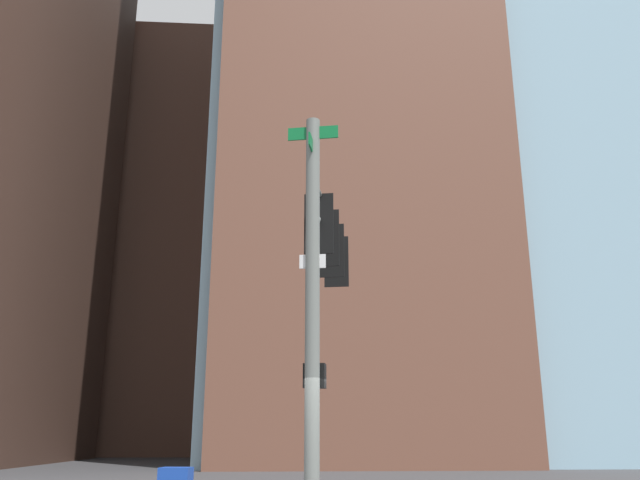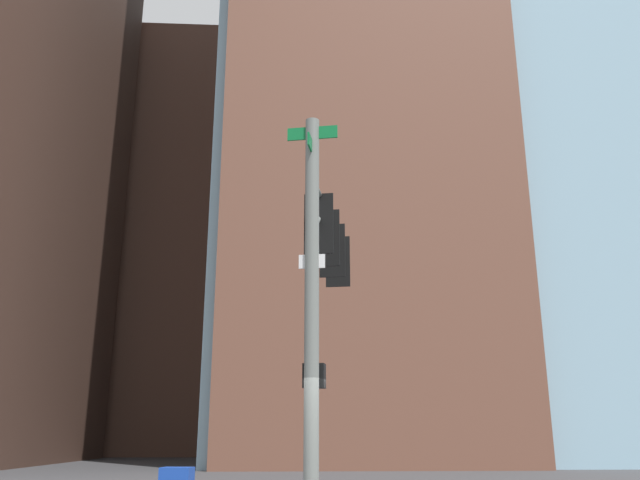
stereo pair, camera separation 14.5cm
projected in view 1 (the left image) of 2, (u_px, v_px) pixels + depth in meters
The scene contains 4 objects.
signal_pole_assembly at pixel (324, 268), 12.61m from camera, with size 4.62×1.45×7.10m.
building_brick_midblock at pixel (349, 187), 47.36m from camera, with size 21.52×16.94×37.66m, color brown.
building_glass_tower at pixel (422, 21), 56.06m from camera, with size 26.86×32.01×71.11m, color #8CB2C6.
building_brick_farside at pixel (145, 250), 68.29m from camera, with size 21.13×19.96×40.32m, color brown.
Camera 1 is at (10.40, -0.59, 1.59)m, focal length 36.99 mm.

